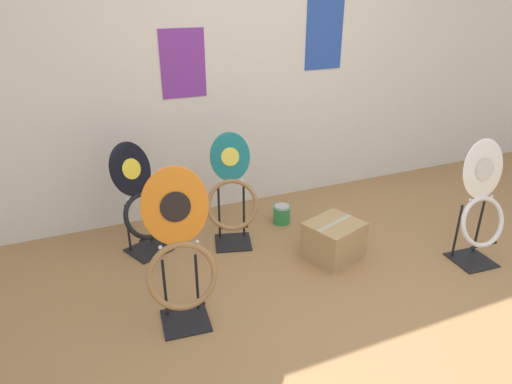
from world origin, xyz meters
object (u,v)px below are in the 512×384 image
object	(u,v)px
toilet_seat_display_orange_sun	(180,254)
storage_box	(333,240)
toilet_seat_display_jazz_black	(140,202)
paint_can	(282,214)
toilet_seat_display_teal_sax	(232,196)
toilet_seat_display_white_plain	(481,204)

from	to	relation	value
toilet_seat_display_orange_sun	storage_box	xyz separation A→B (m)	(1.21, 0.26, -0.33)
toilet_seat_display_jazz_black	paint_can	distance (m)	1.20
toilet_seat_display_orange_sun	toilet_seat_display_jazz_black	bearing A→B (deg)	93.98
toilet_seat_display_orange_sun	storage_box	distance (m)	1.28
toilet_seat_display_jazz_black	storage_box	world-z (taller)	toilet_seat_display_jazz_black
toilet_seat_display_teal_sax	storage_box	bearing A→B (deg)	-38.41
storage_box	toilet_seat_display_orange_sun	bearing A→B (deg)	-167.71
toilet_seat_display_jazz_black	paint_can	world-z (taller)	toilet_seat_display_jazz_black
storage_box	toilet_seat_display_teal_sax	bearing A→B (deg)	141.59
paint_can	storage_box	xyz separation A→B (m)	(0.12, -0.63, 0.06)
toilet_seat_display_teal_sax	storage_box	world-z (taller)	toilet_seat_display_teal_sax
toilet_seat_display_jazz_black	storage_box	bearing A→B (deg)	-27.36
toilet_seat_display_jazz_black	storage_box	distance (m)	1.46
toilet_seat_display_white_plain	paint_can	distance (m)	1.53
toilet_seat_display_orange_sun	storage_box	world-z (taller)	toilet_seat_display_orange_sun
toilet_seat_display_orange_sun	paint_can	xyz separation A→B (m)	(1.09, 0.89, -0.39)
toilet_seat_display_white_plain	toilet_seat_display_jazz_black	bearing A→B (deg)	153.33
paint_can	storage_box	size ratio (longest dim) A/B	0.35
toilet_seat_display_orange_sun	toilet_seat_display_jazz_black	distance (m)	0.93
toilet_seat_display_white_plain	toilet_seat_display_orange_sun	bearing A→B (deg)	175.24
toilet_seat_display_jazz_black	toilet_seat_display_teal_sax	bearing A→B (deg)	-14.53
toilet_seat_display_orange_sun	storage_box	size ratio (longest dim) A/B	2.13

